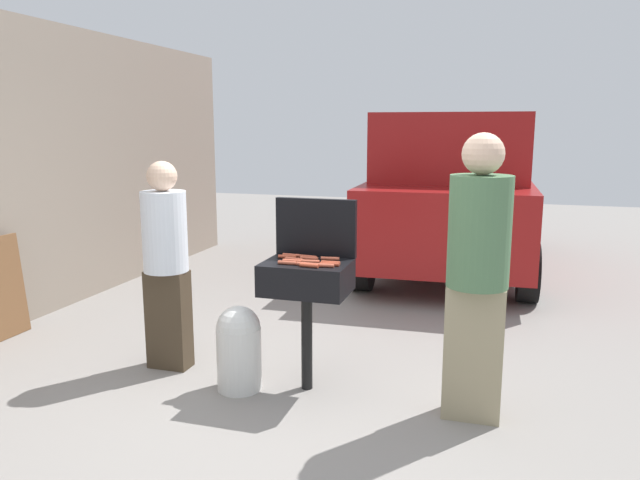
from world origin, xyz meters
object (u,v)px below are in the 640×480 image
at_px(hot_dog_5, 324,265).
at_px(parked_minivan, 452,191).
at_px(hot_dog_4, 294,259).
at_px(hot_dog_2, 292,261).
at_px(hot_dog_13, 309,266).
at_px(person_left, 166,258).
at_px(hot_dog_1, 291,255).
at_px(hot_dog_8, 287,263).
at_px(bbq_grill, 307,282).
at_px(hot_dog_9, 309,258).
at_px(hot_dog_3, 287,257).
at_px(hot_dog_0, 331,263).
at_px(hot_dog_11, 306,264).
at_px(propane_tank, 239,346).
at_px(hot_dog_12, 310,262).
at_px(person_right, 478,268).
at_px(hot_dog_6, 330,259).
at_px(hot_dog_10, 330,264).
at_px(hot_dog_7, 308,257).

bearing_deg(hot_dog_5, parked_minivan, 83.79).
bearing_deg(hot_dog_4, hot_dog_2, -85.70).
relative_size(hot_dog_13, person_left, 0.08).
bearing_deg(hot_dog_13, hot_dog_1, 129.01).
bearing_deg(parked_minivan, hot_dog_8, 78.54).
height_order(hot_dog_1, hot_dog_2, same).
relative_size(bbq_grill, hot_dog_9, 7.20).
height_order(hot_dog_3, hot_dog_8, same).
height_order(hot_dog_0, hot_dog_11, same).
height_order(hot_dog_1, parked_minivan, parked_minivan).
bearing_deg(hot_dog_0, hot_dog_1, 156.11).
relative_size(hot_dog_11, person_left, 0.08).
height_order(hot_dog_1, propane_tank, hot_dog_1).
xyz_separation_m(hot_dog_12, hot_dog_13, (0.03, -0.12, 0.00)).
distance_m(bbq_grill, person_right, 1.18).
relative_size(hot_dog_12, parked_minivan, 0.03).
relative_size(hot_dog_0, person_right, 0.07).
bearing_deg(person_left, hot_dog_6, 11.31).
bearing_deg(bbq_grill, hot_dog_3, 156.97).
distance_m(hot_dog_0, hot_dog_10, 0.05).
relative_size(hot_dog_6, hot_dog_10, 1.00).
bearing_deg(bbq_grill, hot_dog_13, -65.87).
height_order(hot_dog_12, person_left, person_left).
relative_size(hot_dog_10, hot_dog_12, 1.00).
relative_size(hot_dog_1, hot_dog_7, 1.00).
height_order(hot_dog_2, hot_dog_10, same).
relative_size(hot_dog_0, hot_dog_11, 1.00).
xyz_separation_m(bbq_grill, hot_dog_11, (0.03, -0.12, 0.16)).
bearing_deg(hot_dog_6, hot_dog_7, 177.21).
xyz_separation_m(hot_dog_10, parked_minivan, (0.45, 4.31, 0.08)).
xyz_separation_m(hot_dog_3, hot_dog_11, (0.20, -0.19, 0.00)).
relative_size(hot_dog_4, hot_dog_7, 1.00).
height_order(propane_tank, person_right, person_right).
bearing_deg(hot_dog_1, hot_dog_13, -50.99).
distance_m(hot_dog_5, hot_dog_9, 0.24).
bearing_deg(hot_dog_8, hot_dog_0, 17.44).
height_order(hot_dog_0, hot_dog_2, same).
bearing_deg(hot_dog_11, parked_minivan, 82.10).
relative_size(hot_dog_6, hot_dog_9, 1.00).
distance_m(hot_dog_1, hot_dog_12, 0.25).
xyz_separation_m(hot_dog_11, parked_minivan, (0.60, 4.35, 0.08)).
height_order(hot_dog_8, hot_dog_9, same).
distance_m(hot_dog_5, hot_dog_6, 0.22).
distance_m(hot_dog_5, hot_dog_12, 0.15).
relative_size(hot_dog_7, hot_dog_12, 1.00).
distance_m(bbq_grill, hot_dog_1, 0.26).
distance_m(hot_dog_0, hot_dog_8, 0.30).
distance_m(hot_dog_13, propane_tank, 0.82).
bearing_deg(hot_dog_1, hot_dog_11, -51.84).
xyz_separation_m(hot_dog_2, parked_minivan, (0.73, 4.29, 0.08)).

